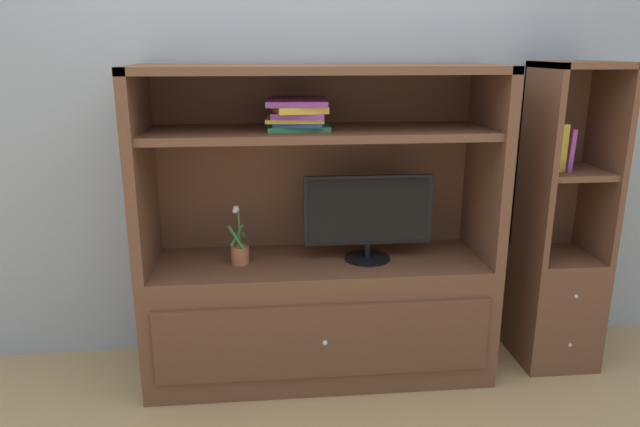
# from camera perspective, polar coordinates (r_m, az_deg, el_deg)

# --- Properties ---
(ground_plane) EXTENTS (8.00, 8.00, 0.00)m
(ground_plane) POSITION_cam_1_polar(r_m,az_deg,el_deg) (2.80, 0.74, -18.99)
(ground_plane) COLOR tan
(painted_rear_wall) EXTENTS (6.00, 0.10, 2.80)m
(painted_rear_wall) POSITION_cam_1_polar(r_m,az_deg,el_deg) (3.05, -0.75, 12.10)
(painted_rear_wall) COLOR #9EA8B2
(painted_rear_wall) RESTS_ON ground_plane
(media_console) EXTENTS (1.68, 0.56, 1.53)m
(media_console) POSITION_cam_1_polar(r_m,az_deg,el_deg) (2.92, -0.11, -6.60)
(media_console) COLOR brown
(media_console) RESTS_ON ground_plane
(tv_monitor) EXTENTS (0.62, 0.22, 0.42)m
(tv_monitor) POSITION_cam_1_polar(r_m,az_deg,el_deg) (2.82, 4.71, -0.15)
(tv_monitor) COLOR black
(tv_monitor) RESTS_ON media_console
(potted_plant) EXTENTS (0.10, 0.11, 0.29)m
(potted_plant) POSITION_cam_1_polar(r_m,az_deg,el_deg) (2.83, -7.81, -3.67)
(potted_plant) COLOR #B26642
(potted_plant) RESTS_ON media_console
(magazine_stack) EXTENTS (0.29, 0.35, 0.14)m
(magazine_stack) POSITION_cam_1_polar(r_m,az_deg,el_deg) (2.70, -2.19, 9.71)
(magazine_stack) COLOR #338C4C
(magazine_stack) RESTS_ON media_console
(bookshelf_tall) EXTENTS (0.37, 0.40, 1.54)m
(bookshelf_tall) POSITION_cam_1_polar(r_m,az_deg,el_deg) (3.26, 22.15, -4.45)
(bookshelf_tall) COLOR brown
(bookshelf_tall) RESTS_ON ground_plane
(upright_book_row) EXTENTS (0.10, 0.17, 0.23)m
(upright_book_row) POSITION_cam_1_polar(r_m,az_deg,el_deg) (3.07, 22.03, 5.94)
(upright_book_row) COLOR red
(upright_book_row) RESTS_ON bookshelf_tall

